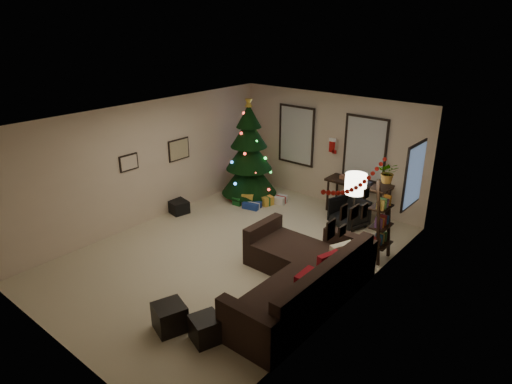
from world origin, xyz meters
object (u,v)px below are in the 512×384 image
at_px(christmas_tree, 249,157).
at_px(sofa, 300,279).
at_px(desk, 358,186).
at_px(desk_chair, 349,213).
at_px(bookshelf, 382,220).

xyz_separation_m(christmas_tree, sofa, (3.47, -2.75, -0.78)).
xyz_separation_m(desk, desk_chair, (0.16, -0.65, -0.39)).
height_order(desk_chair, bookshelf, bookshelf).
relative_size(sofa, desk, 2.04).
distance_m(sofa, bookshelf, 2.08).
distance_m(sofa, desk_chair, 2.95).
bearing_deg(sofa, bookshelf, 75.81).
bearing_deg(christmas_tree, desk, 16.23).
xyz_separation_m(sofa, desk_chair, (-0.67, 2.87, 0.02)).
height_order(sofa, desk_chair, sofa).
xyz_separation_m(christmas_tree, desk, (2.64, 0.77, -0.37)).
distance_m(christmas_tree, sofa, 4.50).
xyz_separation_m(sofa, desk, (-0.83, 3.52, 0.41)).
distance_m(desk_chair, bookshelf, 1.57).
height_order(desk, desk_chair, desk).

